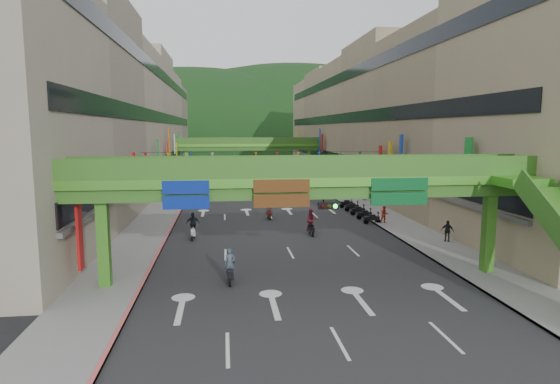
% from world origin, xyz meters
% --- Properties ---
extents(ground, '(320.00, 320.00, 0.00)m').
position_xyz_m(ground, '(0.00, 0.00, 0.00)').
color(ground, black).
rests_on(ground, ground).
extents(road_slab, '(18.00, 140.00, 0.02)m').
position_xyz_m(road_slab, '(0.00, 50.00, 0.01)').
color(road_slab, '#28282B').
rests_on(road_slab, ground).
extents(sidewalk_left, '(4.00, 140.00, 0.15)m').
position_xyz_m(sidewalk_left, '(-11.00, 50.00, 0.07)').
color(sidewalk_left, gray).
rests_on(sidewalk_left, ground).
extents(sidewalk_right, '(4.00, 140.00, 0.15)m').
position_xyz_m(sidewalk_right, '(11.00, 50.00, 0.07)').
color(sidewalk_right, gray).
rests_on(sidewalk_right, ground).
extents(curb_left, '(0.20, 140.00, 0.18)m').
position_xyz_m(curb_left, '(-9.10, 50.00, 0.09)').
color(curb_left, '#CC5959').
rests_on(curb_left, ground).
extents(curb_right, '(0.20, 140.00, 0.18)m').
position_xyz_m(curb_right, '(9.10, 50.00, 0.09)').
color(curb_right, gray).
rests_on(curb_right, ground).
extents(building_row_left, '(12.80, 95.00, 19.00)m').
position_xyz_m(building_row_left, '(-18.93, 50.00, 9.46)').
color(building_row_left, '#9E937F').
rests_on(building_row_left, ground).
extents(building_row_right, '(12.80, 95.00, 19.00)m').
position_xyz_m(building_row_right, '(18.93, 50.00, 9.46)').
color(building_row_right, gray).
rests_on(building_row_right, ground).
extents(overpass_near, '(28.00, 12.27, 7.10)m').
position_xyz_m(overpass_near, '(0.93, 5.38, 5.21)').
color(overpass_near, '#4C9E2D').
rests_on(overpass_near, ground).
extents(overpass_far, '(28.00, 2.20, 7.10)m').
position_xyz_m(overpass_far, '(0.00, 65.00, 5.40)').
color(overpass_far, '#4C9E2D').
rests_on(overpass_far, ground).
extents(hill_left, '(168.00, 140.00, 112.00)m').
position_xyz_m(hill_left, '(-15.00, 160.00, 0.00)').
color(hill_left, '#1C4419').
rests_on(hill_left, ground).
extents(hill_right, '(208.00, 176.00, 128.00)m').
position_xyz_m(hill_right, '(25.00, 180.00, 0.00)').
color(hill_right, '#1C4419').
rests_on(hill_right, ground).
extents(bunting_string, '(26.00, 0.36, 0.47)m').
position_xyz_m(bunting_string, '(0.00, 30.00, 5.96)').
color(bunting_string, black).
rests_on(bunting_string, ground).
extents(scooter_rider_near, '(0.62, 1.60, 2.01)m').
position_xyz_m(scooter_rider_near, '(-4.28, 5.97, 0.93)').
color(scooter_rider_near, black).
rests_on(scooter_rider_near, ground).
extents(scooter_rider_mid, '(0.91, 1.60, 2.17)m').
position_xyz_m(scooter_rider_mid, '(2.47, 17.19, 1.13)').
color(scooter_rider_mid, black).
rests_on(scooter_rider_mid, ground).
extents(scooter_rider_left, '(1.09, 1.60, 2.16)m').
position_xyz_m(scooter_rider_left, '(-7.00, 16.97, 1.09)').
color(scooter_rider_left, '#9D9CA5').
rests_on(scooter_rider_left, ground).
extents(scooter_rider_far, '(0.89, 1.60, 2.08)m').
position_xyz_m(scooter_rider_far, '(-0.26, 24.57, 1.06)').
color(scooter_rider_far, maroon).
rests_on(scooter_rider_far, ground).
extents(parked_scooter_row, '(1.60, 9.35, 1.08)m').
position_xyz_m(parked_scooter_row, '(8.80, 25.39, 0.52)').
color(parked_scooter_row, black).
rests_on(parked_scooter_row, ground).
extents(car_silver, '(1.46, 4.05, 1.33)m').
position_xyz_m(car_silver, '(-2.45, 57.33, 0.66)').
color(car_silver, '#B0B0B9').
rests_on(car_silver, ground).
extents(car_yellow, '(2.21, 4.65, 1.54)m').
position_xyz_m(car_yellow, '(2.88, 62.19, 0.77)').
color(car_yellow, gold).
rests_on(car_yellow, ground).
extents(pedestrian_red, '(0.83, 0.68, 1.58)m').
position_xyz_m(pedestrian_red, '(9.80, 20.57, 0.79)').
color(pedestrian_red, red).
rests_on(pedestrian_red, ground).
extents(pedestrian_dark, '(0.99, 0.86, 1.60)m').
position_xyz_m(pedestrian_dark, '(12.20, 13.41, 0.80)').
color(pedestrian_dark, black).
rests_on(pedestrian_dark, ground).
extents(pedestrian_blue, '(1.02, 0.87, 1.86)m').
position_xyz_m(pedestrian_blue, '(12.20, 34.45, 0.93)').
color(pedestrian_blue, '#3A4263').
rests_on(pedestrian_blue, ground).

